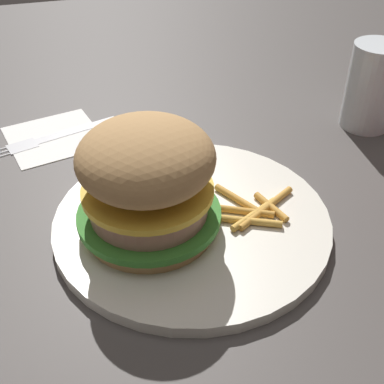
{
  "coord_description": "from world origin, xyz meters",
  "views": [
    {
      "loc": [
        0.13,
        0.36,
        0.34
      ],
      "look_at": [
        0.03,
        -0.01,
        0.04
      ],
      "focal_mm": 47.67,
      "sensor_mm": 36.0,
      "label": 1
    }
  ],
  "objects_px": {
    "plate": "(192,221)",
    "fork": "(53,135)",
    "sandwich": "(147,180)",
    "napkin": "(54,137)",
    "fries_pile": "(252,210)",
    "drink_glass": "(371,91)"
  },
  "relations": [
    {
      "from": "plate",
      "to": "sandwich",
      "type": "distance_m",
      "value": 0.08
    },
    {
      "from": "napkin",
      "to": "plate",
      "type": "bearing_deg",
      "value": 119.85
    },
    {
      "from": "plate",
      "to": "fries_pile",
      "type": "xyz_separation_m",
      "value": [
        -0.06,
        0.01,
        0.01
      ]
    },
    {
      "from": "fries_pile",
      "to": "drink_glass",
      "type": "height_order",
      "value": "drink_glass"
    },
    {
      "from": "sandwich",
      "to": "fork",
      "type": "xyz_separation_m",
      "value": [
        0.08,
        -0.22,
        -0.06
      ]
    },
    {
      "from": "plate",
      "to": "fork",
      "type": "bearing_deg",
      "value": -59.78
    },
    {
      "from": "plate",
      "to": "napkin",
      "type": "xyz_separation_m",
      "value": [
        0.12,
        -0.21,
        -0.01
      ]
    },
    {
      "from": "sandwich",
      "to": "napkin",
      "type": "bearing_deg",
      "value": -70.21
    },
    {
      "from": "fries_pile",
      "to": "fork",
      "type": "height_order",
      "value": "fries_pile"
    },
    {
      "from": "sandwich",
      "to": "fork",
      "type": "bearing_deg",
      "value": -69.82
    },
    {
      "from": "sandwich",
      "to": "napkin",
      "type": "distance_m",
      "value": 0.24
    },
    {
      "from": "drink_glass",
      "to": "sandwich",
      "type": "bearing_deg",
      "value": 23.59
    },
    {
      "from": "fries_pile",
      "to": "fork",
      "type": "bearing_deg",
      "value": -50.67
    },
    {
      "from": "fries_pile",
      "to": "napkin",
      "type": "distance_m",
      "value": 0.29
    },
    {
      "from": "plate",
      "to": "napkin",
      "type": "relative_size",
      "value": 2.48
    },
    {
      "from": "sandwich",
      "to": "fries_pile",
      "type": "distance_m",
      "value": 0.11
    },
    {
      "from": "sandwich",
      "to": "plate",
      "type": "bearing_deg",
      "value": -172.94
    },
    {
      "from": "plate",
      "to": "napkin",
      "type": "distance_m",
      "value": 0.24
    },
    {
      "from": "fork",
      "to": "plate",
      "type": "bearing_deg",
      "value": 120.22
    },
    {
      "from": "drink_glass",
      "to": "plate",
      "type": "bearing_deg",
      "value": 25.94
    },
    {
      "from": "plate",
      "to": "fork",
      "type": "distance_m",
      "value": 0.24
    },
    {
      "from": "fork",
      "to": "sandwich",
      "type": "bearing_deg",
      "value": 110.18
    }
  ]
}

